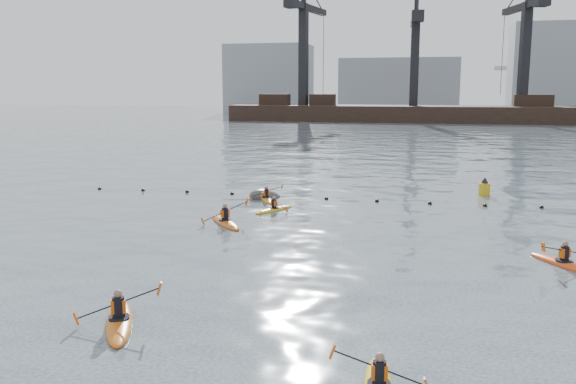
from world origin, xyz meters
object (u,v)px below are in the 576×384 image
kayaker_4 (564,263)px  kayaker_5 (266,199)px  kayaker_0 (119,320)px  kayaker_2 (225,222)px  kayaker_3 (274,209)px  mooring_buoy (265,198)px  nav_buoy (484,189)px

kayaker_4 → kayaker_5: bearing=-70.7°
kayaker_0 → kayaker_2: kayaker_2 is taller
kayaker_3 → kayaker_4: kayaker_4 is taller
kayaker_4 → mooring_buoy: 18.36m
mooring_buoy → nav_buoy: 13.54m
kayaker_0 → kayaker_5: 19.46m
kayaker_4 → nav_buoy: 15.27m
kayaker_5 → kayaker_0: bearing=-113.3°
kayaker_3 → kayaker_0: bearing=-62.7°
nav_buoy → kayaker_5: bearing=-159.2°
kayaker_2 → mooring_buoy: (0.00, 7.31, -0.11)m
kayaker_2 → nav_buoy: (12.91, 11.39, 0.28)m
kayaker_3 → kayaker_4: bearing=-1.6°
kayaker_2 → mooring_buoy: 7.31m
kayaker_2 → kayaker_3: (1.50, 3.67, -0.02)m
nav_buoy → mooring_buoy: bearing=-162.4°
kayaker_0 → kayaker_4: 16.09m
kayaker_0 → mooring_buoy: 20.18m
kayaker_4 → kayaker_3: bearing=-64.4°
kayaker_2 → kayaker_4: kayaker_2 is taller
kayaker_4 → nav_buoy: (-1.72, 15.17, 0.28)m
kayaker_0 → nav_buoy: size_ratio=2.76×
mooring_buoy → nav_buoy: size_ratio=1.64×
kayaker_4 → kayaker_5: kayaker_4 is taller
kayaker_5 → nav_buoy: (12.65, 4.79, 0.29)m
kayaker_4 → mooring_buoy: (-14.63, 11.08, -0.10)m
kayaker_2 → kayaker_4: 15.11m
kayaker_0 → kayaker_4: bearing=7.3°
kayaker_0 → nav_buoy: 26.85m
mooring_buoy → kayaker_3: bearing=-67.7°
kayaker_0 → kayaker_5: kayaker_0 is taller
nav_buoy → kayaker_0: bearing=-115.6°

